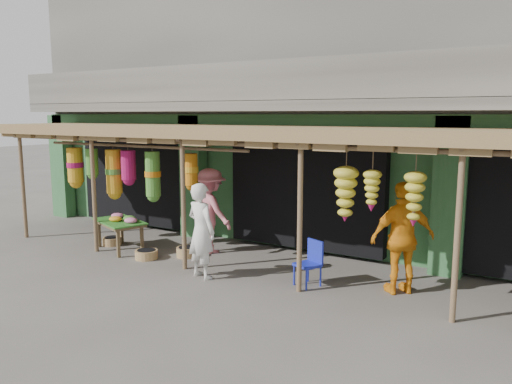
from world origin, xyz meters
The scene contains 11 objects.
ground centered at (0.00, 0.00, 0.00)m, with size 80.00×80.00×0.00m, color #514C47.
building centered at (0.00, 4.87, 3.37)m, with size 16.40×6.80×7.00m.
awning centered at (-0.16, 0.80, 2.57)m, with size 14.00×2.70×2.79m.
flower_table centered at (-3.60, 0.17, 0.64)m, with size 1.50×1.19×0.79m.
blue_chair centered at (1.03, 0.21, 0.45)m, with size 0.51×0.52×0.81m.
basket_left centered at (-4.12, 0.37, 0.09)m, with size 0.44×0.44×0.18m, color brown.
basket_mid centered at (-2.64, -0.07, 0.09)m, with size 0.48×0.48×0.19m, color olive.
basket_right centered at (-2.00, 0.50, 0.10)m, with size 0.45×0.45×0.21m, color #A0874A.
person_front centered at (-0.90, -0.44, 0.89)m, with size 0.65×0.43×1.79m, color silver.
person_vendor centered at (2.52, 0.64, 0.96)m, with size 1.13×0.47×1.92m, color orange.
person_shopper centered at (-1.79, 1.07, 0.93)m, with size 1.20×0.69×1.86m, color pink.
Camera 1 is at (4.57, -7.66, 3.03)m, focal length 35.00 mm.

